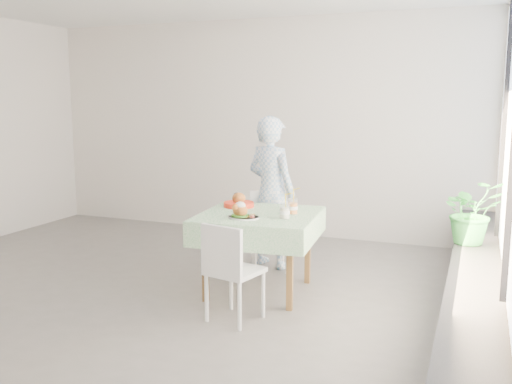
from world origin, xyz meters
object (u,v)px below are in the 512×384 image
at_px(chair_far, 269,246).
at_px(chair_near, 234,291).
at_px(diner, 271,192).
at_px(potted_plant, 472,211).
at_px(main_dish, 242,213).
at_px(juice_cup_orange, 293,207).
at_px(cafe_table, 259,243).

xyz_separation_m(chair_far, chair_near, (0.22, -1.43, -0.00)).
height_order(diner, potted_plant, diner).
relative_size(chair_far, diner, 0.51).
height_order(chair_far, main_dish, main_dish).
xyz_separation_m(diner, potted_plant, (1.99, -0.28, -0.01)).
bearing_deg(main_dish, diner, 96.49).
bearing_deg(main_dish, potted_plant, 23.29).
bearing_deg(chair_near, chair_far, 98.89).
xyz_separation_m(main_dish, potted_plant, (1.87, 0.80, 0.00)).
height_order(diner, juice_cup_orange, diner).
bearing_deg(main_dish, cafe_table, 75.47).
relative_size(main_dish, potted_plant, 0.49).
distance_m(chair_far, main_dish, 1.10).
relative_size(cafe_table, chair_far, 1.39).
height_order(cafe_table, main_dish, main_dish).
distance_m(chair_far, juice_cup_orange, 0.94).
distance_m(diner, juice_cup_orange, 0.88).
bearing_deg(diner, cafe_table, 121.31).
distance_m(juice_cup_orange, potted_plant, 1.58).
bearing_deg(potted_plant, main_dish, -156.71).
xyz_separation_m(cafe_table, potted_plant, (1.80, 0.55, 0.33)).
bearing_deg(chair_far, juice_cup_orange, -53.66).
relative_size(chair_near, juice_cup_orange, 2.91).
relative_size(diner, potted_plant, 2.76).
bearing_deg(chair_far, diner, 102.26).
distance_m(cafe_table, potted_plant, 1.92).
distance_m(chair_far, chair_near, 1.44).
relative_size(cafe_table, juice_cup_orange, 4.06).
xyz_separation_m(juice_cup_orange, potted_plant, (1.51, 0.46, -0.02)).
xyz_separation_m(cafe_table, diner, (-0.19, 0.84, 0.34)).
height_order(chair_far, potted_plant, potted_plant).
relative_size(cafe_table, potted_plant, 1.94).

